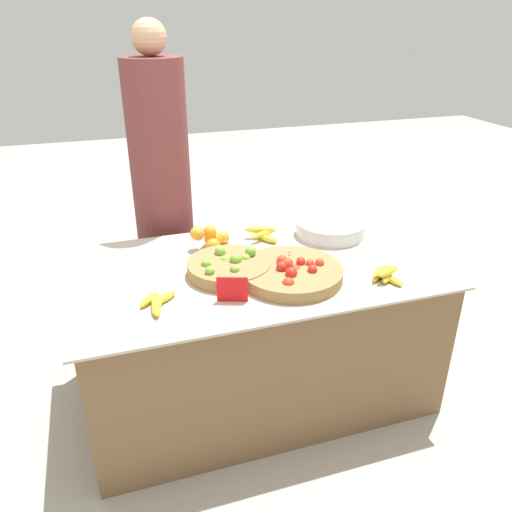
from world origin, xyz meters
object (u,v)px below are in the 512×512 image
at_px(vendor_person, 163,201).
at_px(tomato_basket, 291,272).
at_px(lime_bowl, 229,267).
at_px(price_sign, 232,289).
at_px(metal_bowl, 330,228).

bearing_deg(vendor_person, tomato_basket, -64.39).
relative_size(lime_bowl, price_sign, 3.10).
height_order(lime_bowl, price_sign, price_sign).
relative_size(tomato_basket, price_sign, 3.77).
height_order(metal_bowl, vendor_person, vendor_person).
bearing_deg(tomato_basket, price_sign, -159.86).
relative_size(lime_bowl, tomato_basket, 0.82).
relative_size(metal_bowl, vendor_person, 0.21).
xyz_separation_m(lime_bowl, price_sign, (-0.05, -0.23, 0.02)).
distance_m(metal_bowl, price_sign, 0.82).
bearing_deg(metal_bowl, lime_bowl, -157.21).
bearing_deg(price_sign, lime_bowl, 97.18).
height_order(price_sign, vendor_person, vendor_person).
bearing_deg(lime_bowl, metal_bowl, 22.79).
distance_m(price_sign, vendor_person, 0.99).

